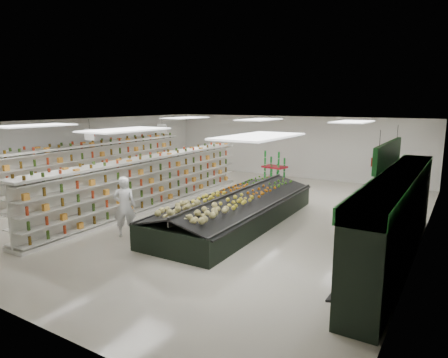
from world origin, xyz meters
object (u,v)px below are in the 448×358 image
Objects in this scene: produce_island at (236,208)px; gondola_left at (84,171)px; soda_endcap at (275,168)px; shopper_background at (217,163)px; shopper_main at (124,207)px; gondola_center at (151,184)px.

gondola_left is at bearing 177.84° from produce_island.
soda_endcap reaches higher than produce_island.
shopper_background is (-4.44, 5.82, 0.41)m from produce_island.
soda_endcap is at bearing 104.67° from produce_island.
shopper_main is 1.00× the size of shopper_background.
gondola_center reaches higher than shopper_main.
shopper_background is at bearing 57.11° from gondola_left.
shopper_main is at bearing -62.89° from gondola_center.
gondola_center is at bearing -105.24° from soda_endcap.
gondola_center is 7.20m from soda_endcap.
gondola_left is 6.42m from shopper_background.
gondola_left is 6.91× the size of shopper_main.
produce_island is (7.71, -0.29, -0.50)m from gondola_left.
soda_endcap is 2.88m from shopper_background.
soda_endcap is at bearing -52.53° from shopper_background.
produce_island is 7.33m from shopper_background.
gondola_left is 8.80× the size of soda_endcap.
soda_endcap is (5.86, 6.77, -0.30)m from gondola_left.
produce_island is 5.15× the size of soda_endcap.
gondola_left reaches higher than shopper_background.
shopper_background is (-2.59, -1.24, 0.21)m from soda_endcap.
gondola_center is (3.97, -0.18, -0.10)m from gondola_left.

